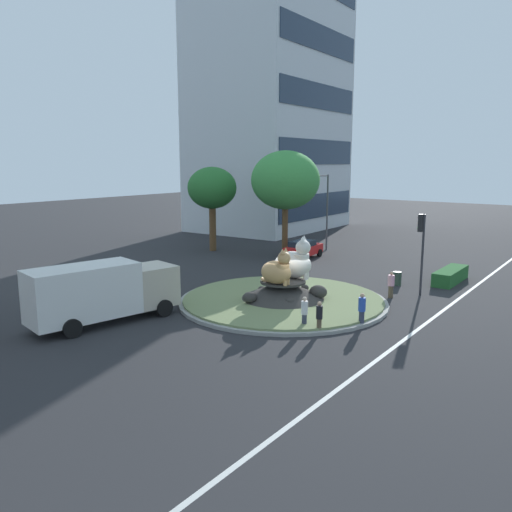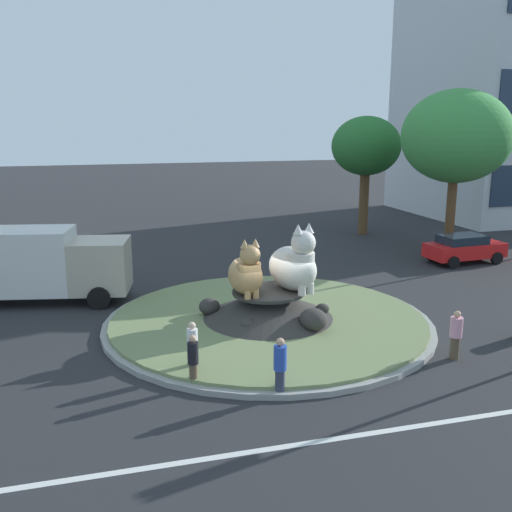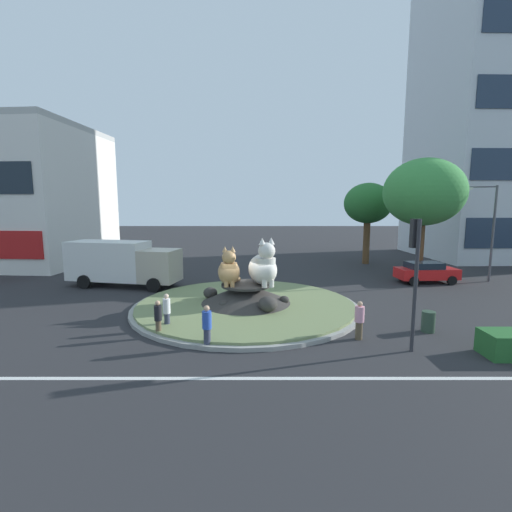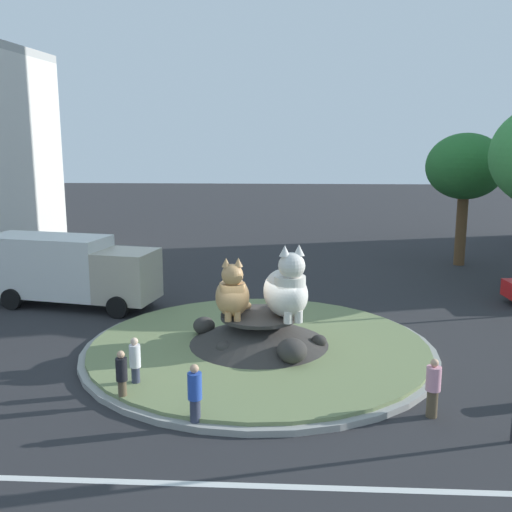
% 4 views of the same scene
% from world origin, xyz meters
% --- Properties ---
extents(ground_plane, '(160.00, 160.00, 0.00)m').
position_xyz_m(ground_plane, '(0.00, 0.00, 0.00)').
color(ground_plane, '#28282B').
extents(lane_centreline, '(112.00, 0.20, 0.01)m').
position_xyz_m(lane_centreline, '(0.00, -7.93, 0.00)').
color(lane_centreline, silver).
rests_on(lane_centreline, ground).
extents(roundabout_island, '(11.91, 11.91, 1.30)m').
position_xyz_m(roundabout_island, '(0.00, -0.01, 0.39)').
color(roundabout_island, gray).
rests_on(roundabout_island, ground).
extents(cat_statue_calico, '(1.35, 2.18, 2.06)m').
position_xyz_m(cat_statue_calico, '(-0.87, -0.22, 2.06)').
color(cat_statue_calico, tan).
rests_on(cat_statue_calico, roundabout_island).
extents(cat_statue_white, '(2.02, 2.85, 2.52)m').
position_xyz_m(cat_statue_white, '(0.93, -0.20, 2.22)').
color(cat_statue_white, silver).
rests_on(cat_statue_white, roundabout_island).
extents(traffic_light_mast, '(0.34, 0.46, 4.92)m').
position_xyz_m(traffic_light_mast, '(6.34, -5.67, 3.44)').
color(traffic_light_mast, '#2D2D33').
rests_on(traffic_light_mast, ground).
extents(broadleaf_tree_behind_island, '(4.36, 4.36, 7.52)m').
position_xyz_m(broadleaf_tree_behind_island, '(10.90, 14.82, 5.59)').
color(broadleaf_tree_behind_island, brown).
rests_on(broadleaf_tree_behind_island, ground).
extents(second_tree_near_tower, '(5.84, 5.84, 8.90)m').
position_xyz_m(second_tree_near_tower, '(13.04, 8.43, 6.39)').
color(second_tree_near_tower, brown).
rests_on(second_tree_near_tower, ground).
extents(streetlight_arm, '(2.03, 0.69, 6.83)m').
position_xyz_m(streetlight_arm, '(17.07, 6.75, 3.98)').
color(streetlight_arm, '#4C4C51').
rests_on(streetlight_arm, ground).
extents(pedestrian_blue_shirt, '(0.36, 0.36, 1.68)m').
position_xyz_m(pedestrian_blue_shirt, '(-1.32, -5.51, 0.89)').
color(pedestrian_blue_shirt, '#33384C').
rests_on(pedestrian_blue_shirt, ground).
extents(pedestrian_black_shirt, '(0.31, 0.31, 1.56)m').
position_xyz_m(pedestrian_black_shirt, '(-3.48, -4.36, 0.83)').
color(pedestrian_black_shirt, brown).
rests_on(pedestrian_black_shirt, ground).
extents(pedestrian_white_shirt, '(0.32, 0.32, 1.62)m').
position_xyz_m(pedestrian_white_shirt, '(-3.35, -3.46, 0.86)').
color(pedestrian_white_shirt, '#33384C').
rests_on(pedestrian_white_shirt, ground).
extents(pedestrian_pink_shirt, '(0.38, 0.38, 1.59)m').
position_xyz_m(pedestrian_pink_shirt, '(4.72, -4.57, 0.82)').
color(pedestrian_pink_shirt, brown).
rests_on(pedestrian_pink_shirt, ground).
extents(sedan_on_far_lane, '(4.20, 2.18, 1.48)m').
position_xyz_m(sedan_on_far_lane, '(12.54, 6.27, 0.79)').
color(sedan_on_far_lane, red).
rests_on(sedan_on_far_lane, ground).
extents(delivery_box_truck, '(7.79, 3.69, 3.04)m').
position_xyz_m(delivery_box_truck, '(-8.48, 5.17, 1.65)').
color(delivery_box_truck, '#B7AD99').
rests_on(delivery_box_truck, ground).
extents(litter_bin, '(0.56, 0.56, 0.90)m').
position_xyz_m(litter_bin, '(7.96, -3.69, 0.45)').
color(litter_bin, '#2D4233').
rests_on(litter_bin, ground).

